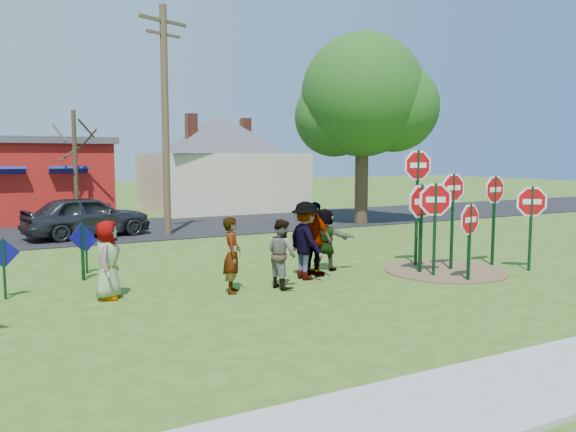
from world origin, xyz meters
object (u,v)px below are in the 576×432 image
leafy_tree (365,102)px  utility_pole (165,116)px  stop_sign_c (453,199)px  suv (87,216)px  person_b (232,255)px  person_a (108,260)px  stop_sign_b (418,178)px  stop_sign_d (495,197)px  stop_sign_a (435,208)px

leafy_tree → utility_pole: bearing=176.8°
stop_sign_c → suv: bearing=127.1°
person_b → suv: bearing=32.3°
leafy_tree → stop_sign_c: bearing=-112.6°
stop_sign_c → person_a: stop_sign_c is taller
stop_sign_b → stop_sign_d: size_ratio=1.27×
suv → leafy_tree: size_ratio=0.54×
leafy_tree → stop_sign_d: bearing=-104.4°
person_b → person_a: bearing=98.2°
person_a → utility_pole: utility_pole is taller
stop_sign_d → leafy_tree: (2.46, 9.59, 3.52)m
stop_sign_b → leafy_tree: bearing=72.6°
utility_pole → stop_sign_a: bearing=-69.8°
stop_sign_b → person_a: size_ratio=1.99×
stop_sign_a → suv: stop_sign_a is taller
person_a → person_b: (2.54, -0.71, 0.01)m
stop_sign_a → stop_sign_b: size_ratio=0.75×
utility_pole → leafy_tree: (8.82, -0.49, 0.89)m
stop_sign_c → person_a: (-8.65, 1.11, -1.07)m
stop_sign_d → person_a: stop_sign_d is taller
suv → utility_pole: utility_pole is taller
person_b → suv: size_ratio=0.37×
stop_sign_b → stop_sign_d: bearing=-12.9°
stop_sign_d → stop_sign_b: bearing=152.9°
suv → utility_pole: bearing=-117.5°
suv → utility_pole: size_ratio=0.53×
person_a → suv: 9.80m
utility_pole → leafy_tree: bearing=-3.2°
stop_sign_c → suv: size_ratio=0.60×
person_b → stop_sign_a: bearing=-74.7°
person_b → suv: 10.57m
stop_sign_c → person_a: size_ratio=1.62×
person_a → stop_sign_b: bearing=-68.7°
stop_sign_b → suv: size_ratio=0.74×
stop_sign_a → suv: size_ratio=0.55×
stop_sign_b → person_a: 8.32m
stop_sign_b → leafy_tree: leafy_tree is taller
stop_sign_c → stop_sign_d: bearing=1.8°
stop_sign_a → leafy_tree: 11.74m
stop_sign_b → suv: (-7.16, 10.01, -1.63)m
stop_sign_b → leafy_tree: 10.27m
stop_sign_a → person_a: size_ratio=1.50×
utility_pole → leafy_tree: utility_pole is taller
stop_sign_c → suv: 13.32m
stop_sign_a → leafy_tree: bearing=88.2°
person_a → stop_sign_d: bearing=-73.0°
stop_sign_b → person_b: (-5.62, -0.45, -1.60)m
suv → utility_pole: 4.73m
stop_sign_a → suv: (-6.68, 11.25, -0.92)m
stop_sign_d → person_b: stop_sign_d is taller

